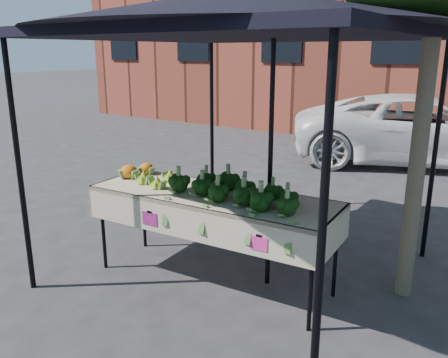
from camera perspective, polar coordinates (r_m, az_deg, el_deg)
ground at (r=4.72m, az=-2.48°, el=-12.19°), size 90.00×90.00×0.00m
table at (r=4.49m, az=-1.48°, el=-7.33°), size 2.46×0.99×0.90m
canopy at (r=4.44m, az=2.36°, el=4.81°), size 3.16×3.16×2.74m
broccoli_heap at (r=4.17m, az=1.71°, el=-0.94°), size 1.34×0.54×0.22m
romanesco_cluster at (r=4.72m, az=-8.14°, el=0.51°), size 0.40×0.44×0.17m
cauliflower_pair at (r=5.03m, az=-10.60°, el=1.23°), size 0.20×0.40×0.16m
vehicle at (r=9.94m, az=24.19°, el=15.78°), size 2.12×2.62×4.93m
street_tree at (r=4.25m, az=23.94°, el=12.77°), size 2.12×2.12×4.17m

